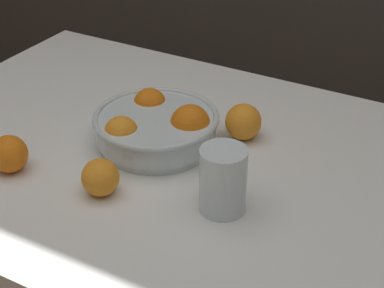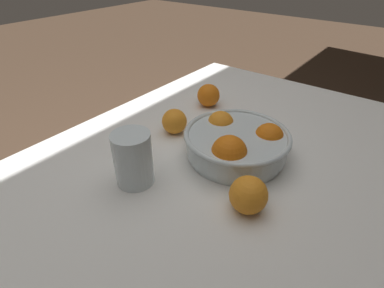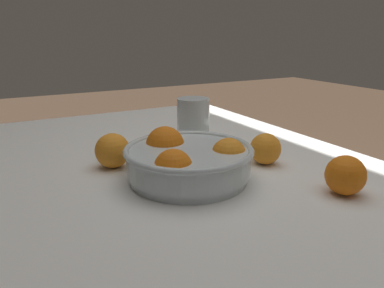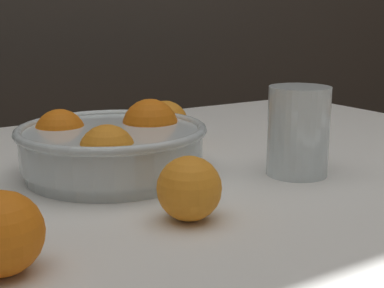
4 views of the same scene
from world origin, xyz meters
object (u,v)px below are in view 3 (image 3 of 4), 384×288
(orange_loose_near_bowl, at_px, (113,151))
(orange_loose_front, at_px, (345,175))
(juice_glass, at_px, (193,124))
(orange_loose_aside, at_px, (265,149))
(fruit_bowl, at_px, (188,160))

(orange_loose_near_bowl, xyz_separation_m, orange_loose_front, (-0.34, -0.33, -0.00))
(juice_glass, height_order, orange_loose_near_bowl, juice_glass)
(orange_loose_front, relative_size, orange_loose_aside, 1.04)
(juice_glass, xyz_separation_m, orange_loose_aside, (-0.21, -0.07, -0.02))
(orange_loose_near_bowl, relative_size, orange_loose_front, 1.05)
(orange_loose_aside, bearing_deg, juice_glass, 17.42)
(fruit_bowl, xyz_separation_m, orange_loose_front, (-0.20, -0.22, -0.00))
(orange_loose_front, height_order, orange_loose_aside, orange_loose_front)
(fruit_bowl, relative_size, orange_loose_aside, 3.68)
(fruit_bowl, xyz_separation_m, orange_loose_aside, (0.00, -0.20, -0.01))
(juice_glass, xyz_separation_m, orange_loose_front, (-0.41, -0.09, -0.02))
(orange_loose_near_bowl, distance_m, orange_loose_aside, 0.34)
(fruit_bowl, bearing_deg, orange_loose_near_bowl, 37.69)
(juice_glass, distance_m, orange_loose_front, 0.42)
(fruit_bowl, distance_m, orange_loose_front, 0.30)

